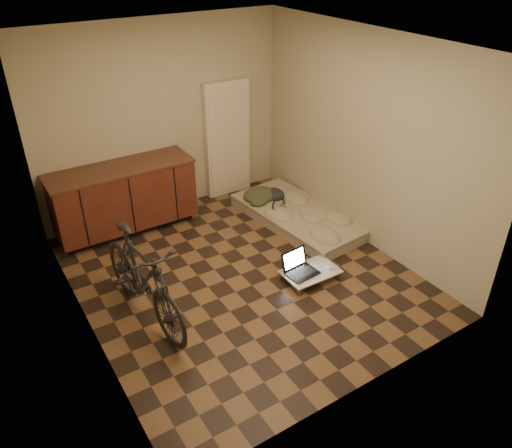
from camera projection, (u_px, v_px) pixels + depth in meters
room_shell at (239, 174)px, 5.19m from camera, size 3.50×4.00×2.60m
cabinets at (124, 198)px, 6.51m from camera, size 1.84×0.62×0.91m
appliance_panel at (227, 139)px, 7.27m from camera, size 0.70×0.10×1.70m
bicycle at (142, 275)px, 4.94m from camera, size 0.66×1.72×1.09m
futon at (298, 216)px, 6.87m from camera, size 1.10×2.01×0.17m
clothing_pile at (263, 191)px, 7.12m from camera, size 0.55×0.48×0.21m
headphones at (279, 205)px, 6.79m from camera, size 0.29×0.27×0.17m
lap_desk at (310, 272)px, 5.74m from camera, size 0.65×0.42×0.11m
laptop at (299, 268)px, 5.70m from camera, size 0.37×0.34×0.24m
mouse at (330, 267)px, 5.77m from camera, size 0.09×0.12×0.04m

